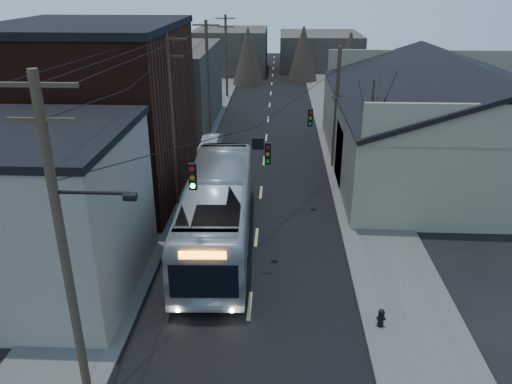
{
  "coord_description": "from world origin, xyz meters",
  "views": [
    {
      "loc": [
        1.09,
        -9.15,
        12.51
      ],
      "look_at": [
        0.02,
        13.07,
        3.0
      ],
      "focal_mm": 35.0,
      "sensor_mm": 36.0,
      "label": 1
    }
  ],
  "objects": [
    {
      "name": "parked_car",
      "position": [
        -4.3,
        28.29,
        0.61
      ],
      "size": [
        1.53,
        3.77,
        1.22
      ],
      "primitive_type": "imported",
      "rotation": [
        0.0,
        0.0,
        -0.07
      ],
      "color": "#9A9CA1",
      "rests_on": "ground"
    },
    {
      "name": "fire_hydrant",
      "position": [
        5.15,
        6.83,
        0.52
      ],
      "size": [
        0.36,
        0.26,
        0.75
      ],
      "rotation": [
        0.0,
        0.0,
        -0.13
      ],
      "color": "black",
      "rests_on": "sidewalk_right"
    },
    {
      "name": "building_left_far",
      "position": [
        -9.5,
        36.0,
        3.5
      ],
      "size": [
        9.0,
        14.0,
        7.0
      ],
      "primitive_type": "cube",
      "color": "#322E28",
      "rests_on": "ground"
    },
    {
      "name": "building_far_right",
      "position": [
        7.0,
        70.0,
        2.5
      ],
      "size": [
        12.0,
        14.0,
        5.0
      ],
      "primitive_type": "cube",
      "color": "#322E28",
      "rests_on": "ground"
    },
    {
      "name": "utility_lines",
      "position": [
        -3.11,
        24.14,
        4.95
      ],
      "size": [
        11.24,
        45.28,
        10.5
      ],
      "color": "#382B1E",
      "rests_on": "ground"
    },
    {
      "name": "sidewalk_left",
      "position": [
        -6.5,
        30.0,
        0.06
      ],
      "size": [
        4.0,
        110.0,
        0.12
      ],
      "primitive_type": "cube",
      "color": "#474744",
      "rests_on": "ground"
    },
    {
      "name": "building_clapboard",
      "position": [
        -9.0,
        9.0,
        3.5
      ],
      "size": [
        8.0,
        8.0,
        7.0
      ],
      "primitive_type": "cube",
      "color": "gray",
      "rests_on": "ground"
    },
    {
      "name": "sidewalk_right",
      "position": [
        6.5,
        30.0,
        0.06
      ],
      "size": [
        4.0,
        110.0,
        0.12
      ],
      "primitive_type": "cube",
      "color": "#474744",
      "rests_on": "ground"
    },
    {
      "name": "building_far_left",
      "position": [
        -6.0,
        65.0,
        3.0
      ],
      "size": [
        10.0,
        12.0,
        6.0
      ],
      "primitive_type": "cube",
      "color": "#322E28",
      "rests_on": "ground"
    },
    {
      "name": "warehouse",
      "position": [
        13.0,
        25.0,
        2.7
      ],
      "size": [
        16.16,
        20.6,
        7.73
      ],
      "color": "gray",
      "rests_on": "ground"
    },
    {
      "name": "bare_tree",
      "position": [
        6.5,
        20.0,
        3.6
      ],
      "size": [
        0.4,
        0.4,
        7.2
      ],
      "primitive_type": "cone",
      "color": "black",
      "rests_on": "ground"
    },
    {
      "name": "road_surface",
      "position": [
        0.0,
        30.0,
        0.01
      ],
      "size": [
        9.0,
        110.0,
        0.02
      ],
      "primitive_type": "cube",
      "color": "black",
      "rests_on": "ground"
    },
    {
      "name": "bus",
      "position": [
        -1.92,
        13.37,
        1.84
      ],
      "size": [
        3.58,
        13.31,
        3.68
      ],
      "primitive_type": "imported",
      "rotation": [
        0.0,
        0.0,
        3.18
      ],
      "color": "#A2A6AD",
      "rests_on": "ground"
    },
    {
      "name": "building_brick",
      "position": [
        -10.0,
        20.0,
        5.0
      ],
      "size": [
        10.0,
        12.0,
        10.0
      ],
      "primitive_type": "cube",
      "color": "black",
      "rests_on": "ground"
    }
  ]
}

